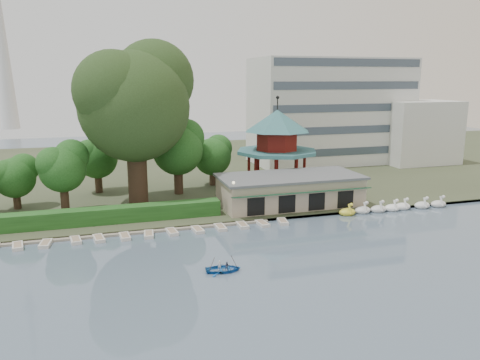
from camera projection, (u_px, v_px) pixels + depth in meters
name	position (u px, v px, depth m)	size (l,w,h in m)	color
ground_plane	(280.00, 286.00, 38.37)	(220.00, 220.00, 0.00)	slate
shore	(177.00, 169.00, 86.98)	(220.00, 70.00, 0.40)	#424930
embankment	(225.00, 223.00, 54.52)	(220.00, 0.60, 0.30)	gray
dock	(120.00, 233.00, 51.06)	(34.00, 1.60, 0.24)	gray
boathouse	(290.00, 190.00, 61.24)	(18.60, 9.39, 3.90)	tan
pavilion	(277.00, 141.00, 70.09)	(12.40, 12.40, 13.50)	tan
office_building	(344.00, 114.00, 91.34)	(38.00, 18.00, 20.00)	silver
broadcast_tower	(0.00, 23.00, 150.27)	(8.00, 8.00, 96.00)	silver
hedge	(90.00, 217.00, 53.05)	(30.00, 2.00, 1.80)	#255B1F
lamp_post	(234.00, 192.00, 55.86)	(0.36, 0.36, 4.28)	black
big_tree	(135.00, 98.00, 59.27)	(15.47, 14.41, 21.29)	#3A281C
small_trees	(106.00, 159.00, 62.85)	(39.53, 15.82, 10.62)	#3A281C
swan_boats	(393.00, 208.00, 60.02)	(15.63, 2.12, 1.92)	yellow
moored_rowboats	(137.00, 235.00, 50.19)	(34.62, 2.75, 0.36)	silver
rowboat_with_passengers	(223.00, 266.00, 41.11)	(4.75, 3.65, 2.01)	#1B5FAE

